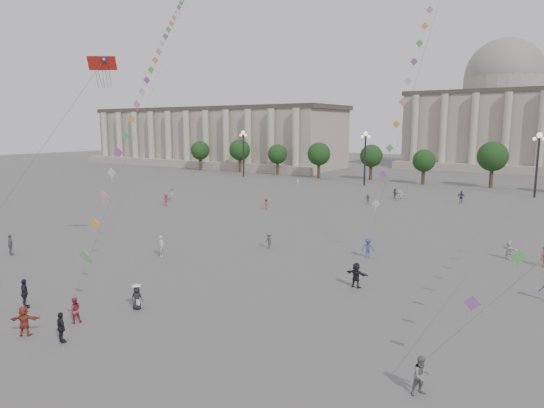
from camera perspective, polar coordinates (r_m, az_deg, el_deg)
The scene contains 29 objects.
ground at distance 32.30m, azimuth -14.60°, elevation -12.23°, with size 360.00×360.00×0.00m, color #575552.
hall_west at distance 149.96m, azimuth -7.10°, elevation 7.84°, with size 84.00×26.22×17.20m.
hall_central at distance 150.77m, azimuth 25.33°, elevation 9.26°, with size 48.30×34.30×35.50m.
tree_row at distance 100.60m, azimuth 20.61°, elevation 5.00°, with size 137.12×5.12×8.00m.
lamp_post_far_west at distance 112.56m, azimuth -3.40°, elevation 6.94°, with size 2.00×0.90×10.65m.
lamp_post_mid_west at distance 97.50m, azimuth 10.92°, elevation 6.46°, with size 2.00×0.90×10.65m.
lamp_post_mid_east at distance 90.23m, azimuth 28.83°, elevation 5.30°, with size 2.00×0.90×10.65m.
person_crowd_0 at distance 79.16m, azimuth 21.35°, elevation 0.77°, with size 1.13×0.47×1.93m, color navy.
person_crowd_1 at distance 78.91m, azimuth -11.65°, elevation 1.18°, with size 0.93×0.72×1.91m, color silver.
person_crowd_2 at distance 73.28m, azimuth -12.36°, elevation 0.50°, with size 1.14×0.66×1.77m, color #922841.
person_crowd_3 at distance 36.05m, azimuth 9.87°, elevation -8.23°, with size 1.73×0.55×1.86m, color black.
person_crowd_4 at distance 78.73m, azimuth 14.90°, elevation 0.95°, with size 1.53×0.49×1.65m, color white.
person_crowd_6 at distance 46.48m, azimuth -0.39°, elevation -4.31°, with size 1.04×0.60×1.61m, color #5A595E.
person_crowd_7 at distance 47.73m, azimuth 26.10°, elevation -4.86°, with size 1.56×0.50×1.68m, color silver.
person_crowd_10 at distance 94.18m, azimuth 3.06°, elevation 2.50°, with size 0.56×0.36×1.52m, color silver.
person_crowd_12 at distance 81.35m, azimuth 14.27°, elevation 1.23°, with size 1.53×0.49×1.65m, color slate.
person_crowd_13 at distance 44.84m, azimuth -12.84°, elevation -4.84°, with size 0.70×0.46×1.92m, color #B2B2AE.
person_crowd_16 at distance 74.44m, azimuth 11.19°, elevation 0.56°, with size 0.87×0.36×1.49m, color #5C5D61.
person_crowd_17 at distance 68.09m, azimuth -0.67°, elevation -0.00°, with size 1.04×0.60×1.61m, color maroon.
tourist_1 at distance 35.48m, azimuth -27.09°, elevation -9.36°, with size 1.13×0.47×1.93m, color black.
tourist_2 at distance 31.05m, azimuth -27.13°, elevation -12.14°, with size 1.62×0.51×1.74m, color #963829.
tourist_3 at distance 50.17m, azimuth -28.41°, elevation -4.24°, with size 1.13×0.47×1.93m, color slate.
tourist_4 at distance 29.30m, azimuth -23.55°, elevation -13.18°, with size 1.01×0.42×1.72m, color black.
kite_flyer_0 at distance 31.76m, azimuth -22.22°, elevation -11.49°, with size 0.77×0.60×1.58m, color #96293E.
kite_flyer_1 at distance 44.12m, azimuth 11.23°, elevation -5.09°, with size 1.17×0.67×1.80m, color #384A7E.
kite_flyer_2 at distance 23.27m, azimuth 17.17°, elevation -18.72°, with size 0.86×0.67×1.78m, color slate.
hat_person at distance 32.70m, azimuth -15.61°, elevation -10.49°, with size 0.86×0.73×1.69m.
dragon_kite at distance 41.22m, azimuth -19.46°, elevation 14.21°, with size 3.11×8.50×21.72m.
kite_train_west at distance 60.33m, azimuth -12.60°, elevation 17.76°, with size 33.85×47.38×69.21m.
Camera 1 is at (22.74, -19.80, 11.60)m, focal length 32.00 mm.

